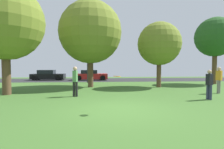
# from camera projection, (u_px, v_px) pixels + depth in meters

# --- Properties ---
(ground_plane) EXTENTS (44.00, 44.00, 0.00)m
(ground_plane) POSITION_uv_depth(u_px,v_px,m) (119.00, 110.00, 7.26)
(ground_plane) COLOR #3D6628
(road_strip) EXTENTS (44.00, 6.40, 0.01)m
(road_strip) POSITION_uv_depth(u_px,v_px,m) (105.00, 80.00, 23.19)
(road_strip) COLOR #28282B
(road_strip) RESTS_ON ground_plane
(maple_tree_near) EXTENTS (3.85, 3.85, 6.58)m
(maple_tree_near) POSITION_uv_depth(u_px,v_px,m) (215.00, 37.00, 17.58)
(maple_tree_near) COLOR brown
(maple_tree_near) RESTS_ON ground_plane
(oak_tree_left) EXTENTS (4.68, 4.68, 6.82)m
(oak_tree_left) POSITION_uv_depth(u_px,v_px,m) (5.00, 22.00, 10.88)
(oak_tree_left) COLOR brown
(oak_tree_left) RESTS_ON ground_plane
(oak_tree_center) EXTENTS (3.61, 3.61, 5.46)m
(oak_tree_center) POSITION_uv_depth(u_px,v_px,m) (159.00, 44.00, 14.91)
(oak_tree_center) COLOR brown
(oak_tree_center) RESTS_ON ground_plane
(maple_tree_far) EXTENTS (5.26, 5.26, 7.26)m
(maple_tree_far) POSITION_uv_depth(u_px,v_px,m) (90.00, 32.00, 14.97)
(maple_tree_far) COLOR brown
(maple_tree_far) RESTS_ON ground_plane
(person_thrower) EXTENTS (0.38, 0.33, 1.58)m
(person_thrower) POSITION_uv_depth(u_px,v_px,m) (209.00, 83.00, 9.36)
(person_thrower) COLOR #2D334C
(person_thrower) RESTS_ON ground_plane
(person_bystander) EXTENTS (0.30, 0.35, 1.74)m
(person_bystander) POSITION_uv_depth(u_px,v_px,m) (75.00, 80.00, 10.34)
(person_bystander) COLOR black
(person_bystander) RESTS_ON ground_plane
(person_walking) EXTENTS (0.35, 0.39, 1.72)m
(person_walking) POSITION_uv_depth(u_px,v_px,m) (219.00, 79.00, 11.55)
(person_walking) COLOR slate
(person_walking) RESTS_ON ground_plane
(frisbee_disc) EXTENTS (0.37, 0.37, 0.05)m
(frisbee_disc) POSITION_uv_depth(u_px,v_px,m) (117.00, 76.00, 6.68)
(frisbee_disc) COLOR orange
(parked_car_black) EXTENTS (4.11, 1.94, 1.30)m
(parked_car_black) POSITION_uv_depth(u_px,v_px,m) (48.00, 75.00, 22.79)
(parked_car_black) COLOR black
(parked_car_black) RESTS_ON ground_plane
(parked_car_red) EXTENTS (4.18, 1.98, 1.29)m
(parked_car_red) POSITION_uv_depth(u_px,v_px,m) (91.00, 75.00, 22.74)
(parked_car_red) COLOR #B21E1E
(parked_car_red) RESTS_ON ground_plane
(street_lamp_post) EXTENTS (0.14, 0.14, 4.50)m
(street_lamp_post) POSITION_uv_depth(u_px,v_px,m) (88.00, 62.00, 19.15)
(street_lamp_post) COLOR #2D2D33
(street_lamp_post) RESTS_ON ground_plane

